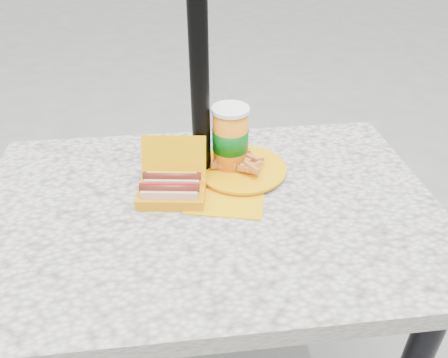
{
  "coord_description": "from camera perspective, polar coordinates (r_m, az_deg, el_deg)",
  "views": [
    {
      "loc": [
        -0.06,
        -0.89,
        1.44
      ],
      "look_at": [
        0.05,
        0.04,
        0.8
      ],
      "focal_mm": 35.0,
      "sensor_mm": 36.0,
      "label": 1
    }
  ],
  "objects": [
    {
      "name": "hotdog_box",
      "position": [
        1.14,
        -6.85,
        -1.11
      ],
      "size": [
        0.19,
        0.18,
        0.13
      ],
      "rotation": [
        0.0,
        0.0,
        -0.14
      ],
      "color": "#E99F00",
      "rests_on": "picnic_table"
    },
    {
      "name": "picnic_table",
      "position": [
        1.2,
        -2.07,
        -7.42
      ],
      "size": [
        1.2,
        0.8,
        0.75
      ],
      "color": "beige",
      "rests_on": "ground"
    },
    {
      "name": "soda_cup",
      "position": [
        1.22,
        0.82,
        5.2
      ],
      "size": [
        0.1,
        0.1,
        0.19
      ],
      "rotation": [
        0.0,
        0.0,
        -0.21
      ],
      "color": "orange",
      "rests_on": "picnic_table"
    },
    {
      "name": "fries_plate",
      "position": [
        1.24,
        2.07,
        1.3
      ],
      "size": [
        0.31,
        0.35,
        0.05
      ],
      "rotation": [
        0.0,
        0.0,
        -0.22
      ],
      "color": "#E2A300",
      "rests_on": "picnic_table"
    },
    {
      "name": "umbrella_pole",
      "position": [
        1.11,
        -3.33,
        16.4
      ],
      "size": [
        0.05,
        0.05,
        2.2
      ],
      "primitive_type": "cylinder",
      "color": "black",
      "rests_on": "ground"
    }
  ]
}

